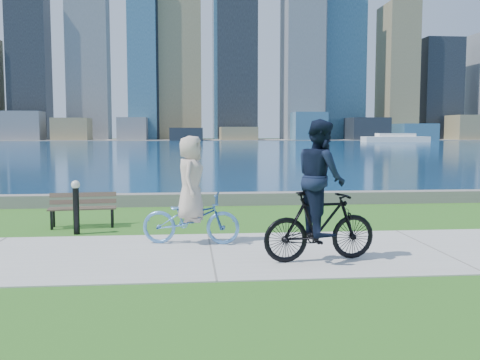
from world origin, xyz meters
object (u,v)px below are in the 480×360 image
object	(u,v)px
park_bench	(83,206)
cyclist_woman	(191,204)
cyclist_man	(320,202)
bollard_lamp	(76,204)

from	to	relation	value
park_bench	cyclist_woman	size ratio (longest dim) A/B	0.74
park_bench	cyclist_man	world-z (taller)	cyclist_man
bollard_lamp	cyclist_man	size ratio (longest dim) A/B	0.49
park_bench	bollard_lamp	xyz separation A→B (m)	(0.04, -0.88, 0.18)
park_bench	cyclist_woman	distance (m)	3.22
cyclist_man	cyclist_woman	bearing A→B (deg)	45.29
bollard_lamp	cyclist_man	xyz separation A→B (m)	(4.44, -2.78, 0.34)
cyclist_woman	cyclist_man	xyz separation A→B (m)	(2.08, -1.53, 0.21)
bollard_lamp	cyclist_woman	xyz separation A→B (m)	(2.35, -1.25, 0.13)
cyclist_woman	cyclist_man	size ratio (longest dim) A/B	0.88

